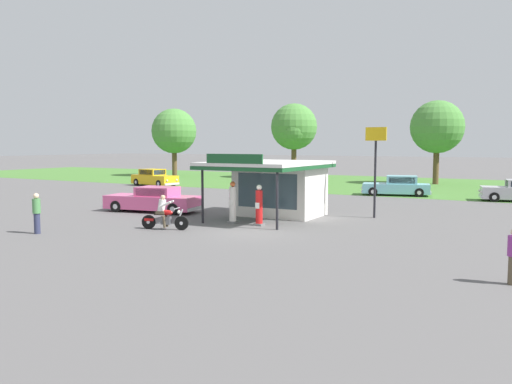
{
  "coord_description": "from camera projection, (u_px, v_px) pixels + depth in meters",
  "views": [
    {
      "loc": [
        11.24,
        -19.56,
        3.84
      ],
      "look_at": [
        -1.82,
        3.51,
        1.4
      ],
      "focal_mm": 36.19,
      "sensor_mm": 36.0,
      "label": 1
    }
  ],
  "objects": [
    {
      "name": "featured_classic_sedan",
      "position": [
        153.0,
        200.0,
        29.5
      ],
      "size": [
        5.78,
        2.74,
        1.45
      ],
      "color": "#E55993",
      "rests_on": "ground"
    },
    {
      "name": "roadside_pole_sign",
      "position": [
        376.0,
        156.0,
        26.85
      ],
      "size": [
        1.1,
        0.12,
        4.75
      ],
      "color": "black",
      "rests_on": "ground"
    },
    {
      "name": "parked_car_back_row_far_right",
      "position": [
        397.0,
        186.0,
        38.99
      ],
      "size": [
        5.34,
        3.02,
        1.5
      ],
      "color": "#7AC6D1",
      "rests_on": "ground"
    },
    {
      "name": "gas_pump_offside",
      "position": [
        259.0,
        207.0,
        24.48
      ],
      "size": [
        0.44,
        0.44,
        1.95
      ],
      "color": "slate",
      "rests_on": "ground"
    },
    {
      "name": "tree_oak_far_right",
      "position": [
        174.0,
        131.0,
        63.01
      ],
      "size": [
        5.47,
        5.47,
        8.23
      ],
      "color": "brown",
      "rests_on": "ground"
    },
    {
      "name": "ground_plane",
      "position": [
        253.0,
        232.0,
        22.82
      ],
      "size": [
        300.0,
        300.0,
        0.0
      ],
      "primitive_type": "plane",
      "color": "#5B5959"
    },
    {
      "name": "parked_car_second_row_spare",
      "position": [
        290.0,
        182.0,
        43.57
      ],
      "size": [
        5.12,
        3.05,
        1.54
      ],
      "color": "gold",
      "rests_on": "ground"
    },
    {
      "name": "gas_pump_nearside",
      "position": [
        233.0,
        204.0,
        25.2
      ],
      "size": [
        0.44,
        0.44,
        2.05
      ],
      "color": "slate",
      "rests_on": "ground"
    },
    {
      "name": "motorcycle_with_rider",
      "position": [
        164.0,
        215.0,
        23.33
      ],
      "size": [
        2.16,
        0.89,
        1.58
      ],
      "color": "black",
      "rests_on": "ground"
    },
    {
      "name": "service_station_kiosk",
      "position": [
        277.0,
        184.0,
        27.63
      ],
      "size": [
        5.01,
        6.56,
        3.41
      ],
      "color": "silver",
      "rests_on": "ground"
    },
    {
      "name": "bystander_standing_back_lot",
      "position": [
        37.0,
        212.0,
        22.21
      ],
      "size": [
        0.34,
        0.34,
        1.76
      ],
      "color": "#2D3351",
      "rests_on": "ground"
    },
    {
      "name": "parked_car_back_row_centre",
      "position": [
        154.0,
        178.0,
        48.08
      ],
      "size": [
        5.17,
        2.58,
        1.57
      ],
      "color": "gold",
      "rests_on": "ground"
    },
    {
      "name": "tree_oak_far_left",
      "position": [
        294.0,
        128.0,
        58.99
      ],
      "size": [
        5.3,
        5.3,
        8.55
      ],
      "color": "brown",
      "rests_on": "ground"
    },
    {
      "name": "grass_verge_strip",
      "position": [
        410.0,
        185.0,
        48.81
      ],
      "size": [
        120.0,
        24.0,
        0.01
      ],
      "primitive_type": "cube",
      "color": "#477A33",
      "rests_on": "ground"
    },
    {
      "name": "tree_oak_right",
      "position": [
        439.0,
        128.0,
        49.84
      ],
      "size": [
        5.11,
        5.11,
        8.1
      ],
      "color": "brown",
      "rests_on": "ground"
    }
  ]
}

